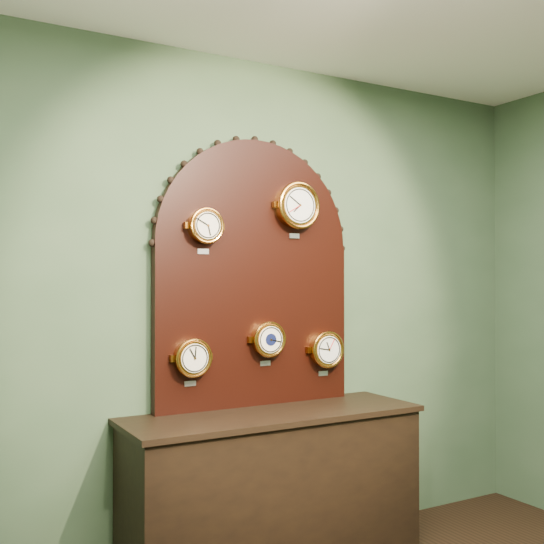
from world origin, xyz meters
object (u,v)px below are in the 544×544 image
display_board (255,264)px  hygrometer (192,358)px  barometer (268,339)px  tide_clock (326,349)px  arabic_clock (297,206)px  shop_counter (274,492)px  roman_clock (206,226)px

display_board → hygrometer: bearing=-170.8°
barometer → tide_clock: size_ratio=0.94×
arabic_clock → hygrometer: bearing=179.9°
shop_counter → tide_clock: tide_clock is taller
barometer → shop_counter: bearing=-108.0°
shop_counter → display_board: (0.00, 0.22, 1.23)m
shop_counter → tide_clock: 0.86m
roman_clock → arabic_clock: 0.59m
hygrometer → barometer: bearing=-0.0°
display_board → arabic_clock: 0.42m
roman_clock → tide_clock: (0.78, -0.00, -0.70)m
tide_clock → barometer: bearing=180.0°
roman_clock → hygrometer: bearing=-179.8°
shop_counter → roman_clock: 1.47m
barometer → roman_clock: bearing=179.9°
tide_clock → hygrometer: bearing=180.0°
shop_counter → tide_clock: bearing=19.1°
arabic_clock → barometer: bearing=179.5°
shop_counter → arabic_clock: (0.24, 0.15, 1.57)m
roman_clock → hygrometer: (-0.07, -0.00, -0.70)m
display_board → barometer: 0.43m
tide_clock → roman_clock: bearing=180.0°
shop_counter → roman_clock: size_ratio=6.48×
barometer → hygrometer: bearing=180.0°
tide_clock → shop_counter: bearing=-160.9°
display_board → barometer: size_ratio=6.03×
roman_clock → barometer: 0.73m
barometer → display_board: bearing=127.1°
arabic_clock → hygrometer: 1.06m
hygrometer → display_board: bearing=9.2°
roman_clock → tide_clock: size_ratio=0.92×
shop_counter → arabic_clock: bearing=32.1°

